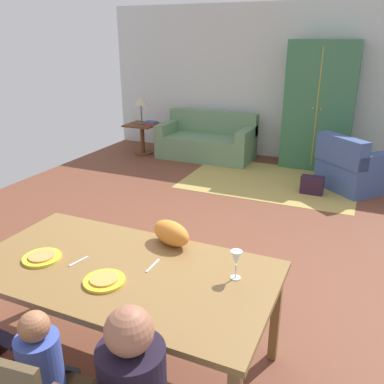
# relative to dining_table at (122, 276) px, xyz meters

# --- Properties ---
(ground_plane) EXTENTS (7.12, 6.71, 0.02)m
(ground_plane) POSITION_rel_dining_table_xyz_m (-0.06, 2.24, -0.71)
(ground_plane) COLOR brown
(back_wall) EXTENTS (7.12, 0.10, 2.70)m
(back_wall) POSITION_rel_dining_table_xyz_m (-0.06, 5.64, 0.65)
(back_wall) COLOR silver
(back_wall) RESTS_ON ground_plane
(dining_table) EXTENTS (1.95, 1.03, 0.76)m
(dining_table) POSITION_rel_dining_table_xyz_m (0.00, 0.00, 0.00)
(dining_table) COLOR olive
(dining_table) RESTS_ON ground_plane
(plate_near_man) EXTENTS (0.25, 0.25, 0.02)m
(plate_near_man) POSITION_rel_dining_table_xyz_m (-0.54, -0.12, 0.07)
(plate_near_man) COLOR yellow
(plate_near_man) RESTS_ON dining_table
(pizza_near_man) EXTENTS (0.17, 0.17, 0.01)m
(pizza_near_man) POSITION_rel_dining_table_xyz_m (-0.54, -0.12, 0.09)
(pizza_near_man) COLOR #DC924B
(pizza_near_man) RESTS_ON plate_near_man
(plate_near_child) EXTENTS (0.25, 0.25, 0.02)m
(plate_near_child) POSITION_rel_dining_table_xyz_m (-0.00, -0.18, 0.07)
(plate_near_child) COLOR yellow
(plate_near_child) RESTS_ON dining_table
(pizza_near_child) EXTENTS (0.17, 0.17, 0.01)m
(pizza_near_child) POSITION_rel_dining_table_xyz_m (-0.00, -0.18, 0.09)
(pizza_near_child) COLOR gold
(pizza_near_child) RESTS_ON plate_near_child
(wine_glass) EXTENTS (0.07, 0.07, 0.19)m
(wine_glass) POSITION_rel_dining_table_xyz_m (0.70, 0.18, 0.20)
(wine_glass) COLOR silver
(wine_glass) RESTS_ON dining_table
(fork) EXTENTS (0.05, 0.15, 0.01)m
(fork) POSITION_rel_dining_table_xyz_m (-0.29, -0.05, 0.07)
(fork) COLOR silver
(fork) RESTS_ON dining_table
(knife) EXTENTS (0.01, 0.17, 0.01)m
(knife) POSITION_rel_dining_table_xyz_m (0.18, 0.10, 0.07)
(knife) COLOR silver
(knife) RESTS_ON dining_table
(cat) EXTENTS (0.36, 0.26, 0.17)m
(cat) POSITION_rel_dining_table_xyz_m (0.15, 0.41, 0.15)
(cat) COLOR orange
(cat) RESTS_ON dining_table
(area_rug) EXTENTS (2.60, 1.80, 0.01)m
(area_rug) POSITION_rel_dining_table_xyz_m (-0.00, 4.18, -0.69)
(area_rug) COLOR tan
(area_rug) RESTS_ON ground_plane
(couch) EXTENTS (1.73, 0.86, 0.82)m
(couch) POSITION_rel_dining_table_xyz_m (-1.43, 5.04, -0.39)
(couch) COLOR #658A63
(couch) RESTS_ON ground_plane
(armchair) EXTENTS (1.21, 1.21, 0.82)m
(armchair) POSITION_rel_dining_table_xyz_m (1.18, 4.34, -0.38)
(armchair) COLOR #3D548A
(armchair) RESTS_ON ground_plane
(armoire) EXTENTS (1.10, 0.59, 2.10)m
(armoire) POSITION_rel_dining_table_xyz_m (0.49, 5.25, 0.35)
(armoire) COLOR #356C48
(armoire) RESTS_ON ground_plane
(side_table) EXTENTS (0.56, 0.56, 0.58)m
(side_table) POSITION_rel_dining_table_xyz_m (-2.67, 4.78, -0.32)
(side_table) COLOR brown
(side_table) RESTS_ON ground_plane
(table_lamp) EXTENTS (0.26, 0.26, 0.54)m
(table_lamp) POSITION_rel_dining_table_xyz_m (-2.67, 4.78, 0.31)
(table_lamp) COLOR #414A42
(table_lamp) RESTS_ON side_table
(book_lower) EXTENTS (0.22, 0.16, 0.03)m
(book_lower) POSITION_rel_dining_table_xyz_m (-2.49, 4.81, -0.10)
(book_lower) COLOR #A2332E
(book_lower) RESTS_ON side_table
(book_upper) EXTENTS (0.22, 0.16, 0.03)m
(book_upper) POSITION_rel_dining_table_xyz_m (-2.51, 4.83, -0.07)
(book_upper) COLOR #385288
(book_upper) RESTS_ON book_lower
(handbag) EXTENTS (0.32, 0.16, 0.26)m
(handbag) POSITION_rel_dining_table_xyz_m (0.67, 3.88, -0.57)
(handbag) COLOR #2C172B
(handbag) RESTS_ON ground_plane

